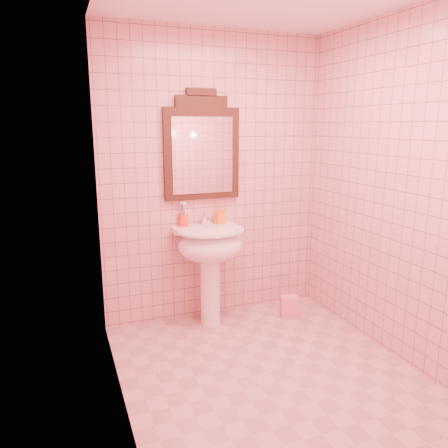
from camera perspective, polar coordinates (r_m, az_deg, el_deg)
name	(u,v)px	position (r m, az deg, el deg)	size (l,w,h in m)	color
floor	(268,372)	(3.29, 5.72, -18.69)	(2.20, 2.20, 0.00)	#C49F8E
back_wall	(214,179)	(3.85, -1.26, 5.85)	(2.00, 0.02, 2.50)	#CE978F
pedestal_sink	(210,252)	(3.71, -1.78, -3.68)	(0.58, 0.58, 0.86)	white
faucet	(205,219)	(3.78, -2.50, 0.64)	(0.04, 0.16, 0.11)	white
mirror	(202,149)	(3.76, -2.90, 9.74)	(0.66, 0.06, 0.92)	black
toothbrush_cup	(183,220)	(3.76, -5.31, 0.50)	(0.08, 0.08, 0.19)	#F13914
soap_dispenser	(219,215)	(3.83, -0.59, 1.21)	(0.07, 0.08, 0.16)	orange
towel	(289,307)	(4.10, 8.53, -10.62)	(0.16, 0.11, 0.19)	pink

